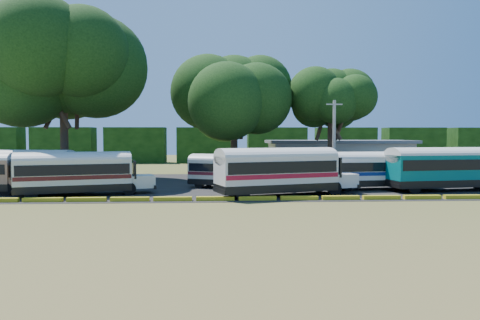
{
  "coord_description": "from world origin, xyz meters",
  "views": [
    {
      "loc": [
        1.55,
        -31.99,
        4.62
      ],
      "look_at": [
        3.51,
        6.0,
        2.63
      ],
      "focal_mm": 35.0,
      "sensor_mm": 36.0,
      "label": 1
    }
  ],
  "objects_px": {
    "bus_cream_west": "(77,171)",
    "bus_white_red": "(279,169)",
    "tree_west": "(63,64)",
    "bus_red": "(23,168)",
    "bus_teal": "(444,166)"
  },
  "relations": [
    {
      "from": "bus_teal",
      "to": "tree_west",
      "type": "bearing_deg",
      "value": 154.82
    },
    {
      "from": "bus_white_red",
      "to": "tree_west",
      "type": "height_order",
      "value": "tree_west"
    },
    {
      "from": "bus_white_red",
      "to": "tree_west",
      "type": "distance_m",
      "value": 25.84
    },
    {
      "from": "bus_white_red",
      "to": "bus_teal",
      "type": "relative_size",
      "value": 1.02
    },
    {
      "from": "bus_cream_west",
      "to": "tree_west",
      "type": "distance_m",
      "value": 16.23
    },
    {
      "from": "bus_red",
      "to": "tree_west",
      "type": "height_order",
      "value": "tree_west"
    },
    {
      "from": "bus_white_red",
      "to": "tree_west",
      "type": "bearing_deg",
      "value": 129.62
    },
    {
      "from": "bus_white_red",
      "to": "bus_teal",
      "type": "distance_m",
      "value": 14.38
    },
    {
      "from": "bus_cream_west",
      "to": "bus_white_red",
      "type": "relative_size",
      "value": 0.92
    },
    {
      "from": "bus_red",
      "to": "bus_cream_west",
      "type": "height_order",
      "value": "bus_red"
    },
    {
      "from": "bus_red",
      "to": "bus_white_red",
      "type": "xyz_separation_m",
      "value": [
        20.53,
        -3.57,
        0.1
      ]
    },
    {
      "from": "bus_white_red",
      "to": "bus_red",
      "type": "bearing_deg",
      "value": 152.36
    },
    {
      "from": "bus_red",
      "to": "bus_white_red",
      "type": "relative_size",
      "value": 0.94
    },
    {
      "from": "bus_cream_west",
      "to": "bus_white_red",
      "type": "height_order",
      "value": "bus_white_red"
    },
    {
      "from": "bus_cream_west",
      "to": "bus_teal",
      "type": "xyz_separation_m",
      "value": [
        29.6,
        1.6,
        0.18
      ]
    }
  ]
}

